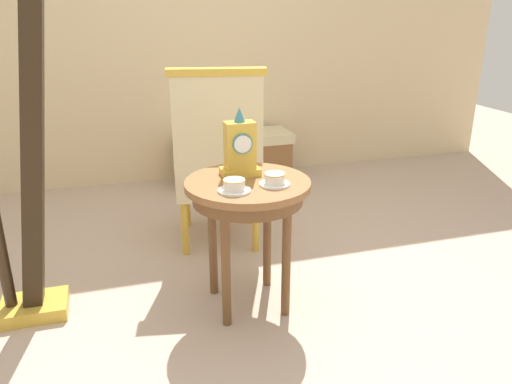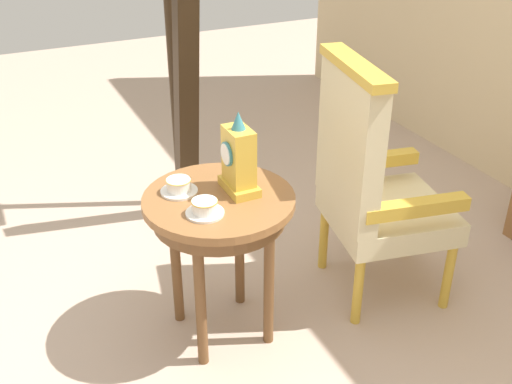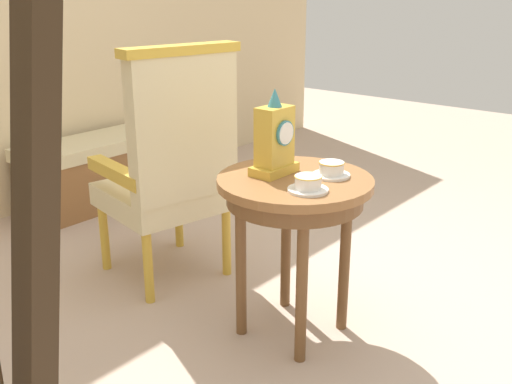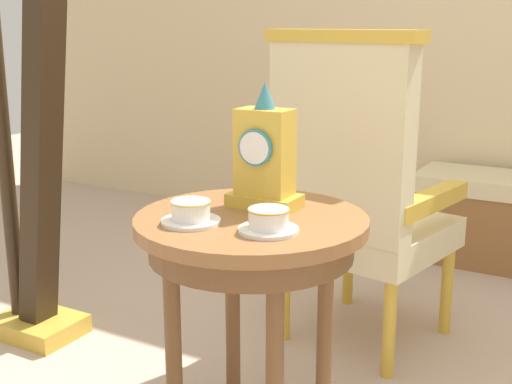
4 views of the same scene
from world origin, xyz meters
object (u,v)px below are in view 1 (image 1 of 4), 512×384
Objects in this scene: teacup_left at (234,186)px; harp at (20,185)px; mantel_clock at (240,149)px; window_bench at (234,158)px; teacup_right at (275,180)px; armchair at (218,157)px; side_table at (248,198)px.

harp reaches higher than teacup_left.
window_bench is at bearing 76.80° from mantel_clock.
window_bench is at bearing 75.87° from teacup_left.
armchair is at bearing 96.27° from teacup_right.
harp reaches higher than armchair.
harp reaches higher than window_bench.
mantel_clock is at bearing -6.77° from harp.
teacup_right is 0.09× the size of harp.
side_table is 0.59× the size of armchair.
armchair is (0.01, 0.72, 0.01)m from side_table.
window_bench is (0.41, 1.90, -0.36)m from side_table.
teacup_left reaches higher than window_bench.
harp is at bearing 164.63° from teacup_right.
mantel_clock is at bearing 68.65° from teacup_left.
teacup_right reaches higher than side_table.
teacup_left and teacup_right have the same top height.
side_table is 1.05m from harp.
side_table is 0.24m from mantel_clock.
harp is at bearing 168.28° from side_table.
side_table is 0.69× the size of window_bench.
side_table is 0.72m from armchair.
side_table is at bearing -11.72° from harp.
mantel_clock is 0.66m from armchair.
window_bench is (0.40, 1.18, -0.37)m from armchair.
side_table is at bearing -102.24° from window_bench.
armchair reaches higher than mantel_clock.
side_table is 4.54× the size of teacup_left.
mantel_clock is 0.29× the size of armchair.
teacup_left is at bearing -104.13° from window_bench.
teacup_left is at bearing -20.24° from harp.
harp reaches higher than teacup_right.
window_bench is (1.44, 1.69, -0.46)m from harp.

